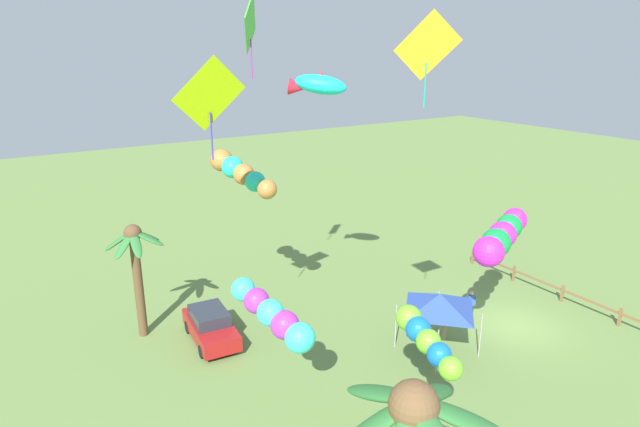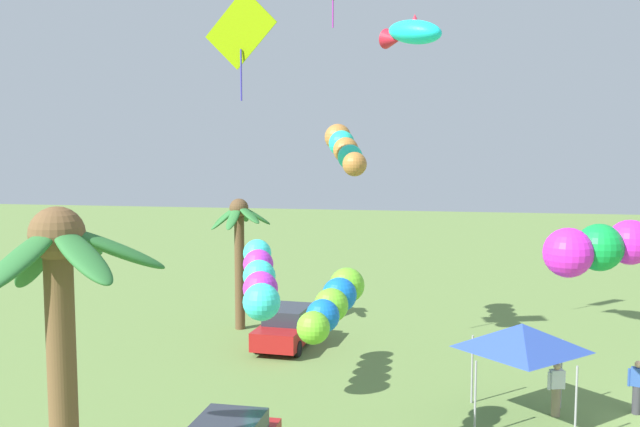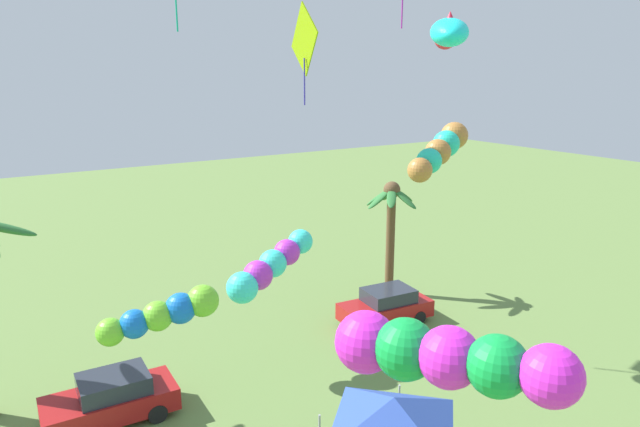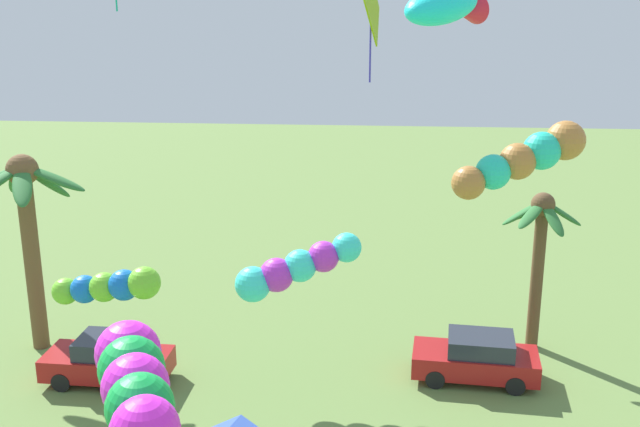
{
  "view_description": "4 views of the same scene",
  "coord_description": "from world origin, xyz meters",
  "px_view_note": "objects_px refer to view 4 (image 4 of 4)",
  "views": [
    {
      "loc": [
        -14.55,
        20.61,
        13.11
      ],
      "look_at": [
        3.0,
        9.37,
        6.58
      ],
      "focal_mm": 30.08,
      "sensor_mm": 36.0,
      "label": 1
    },
    {
      "loc": [
        -20.7,
        7.0,
        8.1
      ],
      "look_at": [
        0.86,
        10.68,
        5.81
      ],
      "focal_mm": 41.76,
      "sensor_mm": 36.0,
      "label": 2
    },
    {
      "loc": [
        -7.57,
        -4.43,
        10.45
      ],
      "look_at": [
        1.26,
        9.53,
        6.29
      ],
      "focal_mm": 31.78,
      "sensor_mm": 36.0,
      "label": 3
    },
    {
      "loc": [
        3.56,
        -9.17,
        11.89
      ],
      "look_at": [
        2.15,
        8.82,
        6.6
      ],
      "focal_mm": 42.95,
      "sensor_mm": 36.0,
      "label": 4
    }
  ],
  "objects_px": {
    "parked_car_0": "(109,359)",
    "kite_tube_5": "(294,268)",
    "kite_tube_2": "(524,159)",
    "kite_diamond_6": "(371,4)",
    "parked_car_1": "(476,358)",
    "palm_tree_1": "(26,209)",
    "kite_tube_0": "(134,382)",
    "kite_tube_4": "(109,287)",
    "kite_fish_7": "(446,6)",
    "palm_tree_0": "(540,238)"
  },
  "relations": [
    {
      "from": "kite_tube_2",
      "to": "kite_diamond_6",
      "type": "relative_size",
      "value": 1.0
    },
    {
      "from": "kite_tube_2",
      "to": "kite_tube_4",
      "type": "xyz_separation_m",
      "value": [
        -10.99,
        -1.25,
        -3.45
      ]
    },
    {
      "from": "parked_car_0",
      "to": "palm_tree_0",
      "type": "bearing_deg",
      "value": 14.43
    },
    {
      "from": "palm_tree_1",
      "to": "parked_car_0",
      "type": "distance_m",
      "value": 5.73
    },
    {
      "from": "palm_tree_1",
      "to": "kite_fish_7",
      "type": "xyz_separation_m",
      "value": [
        12.92,
        -5.9,
        6.61
      ]
    },
    {
      "from": "palm_tree_1",
      "to": "parked_car_1",
      "type": "bearing_deg",
      "value": -4.59
    },
    {
      "from": "parked_car_1",
      "to": "kite_fish_7",
      "type": "distance_m",
      "value": 11.93
    },
    {
      "from": "kite_tube_0",
      "to": "parked_car_1",
      "type": "bearing_deg",
      "value": 54.91
    },
    {
      "from": "parked_car_1",
      "to": "kite_tube_4",
      "type": "distance_m",
      "value": 11.46
    },
    {
      "from": "parked_car_1",
      "to": "kite_tube_5",
      "type": "distance_m",
      "value": 6.45
    },
    {
      "from": "kite_tube_0",
      "to": "kite_tube_4",
      "type": "height_order",
      "value": "kite_tube_0"
    },
    {
      "from": "parked_car_0",
      "to": "kite_tube_4",
      "type": "distance_m",
      "value": 4.31
    },
    {
      "from": "kite_tube_2",
      "to": "kite_tube_5",
      "type": "xyz_separation_m",
      "value": [
        -6.3,
        1.75,
        -3.9
      ]
    },
    {
      "from": "kite_tube_2",
      "to": "kite_tube_4",
      "type": "relative_size",
      "value": 1.12
    },
    {
      "from": "parked_car_0",
      "to": "kite_tube_5",
      "type": "relative_size",
      "value": 1.04
    },
    {
      "from": "kite_tube_0",
      "to": "kite_fish_7",
      "type": "distance_m",
      "value": 10.14
    },
    {
      "from": "palm_tree_1",
      "to": "kite_diamond_6",
      "type": "xyz_separation_m",
      "value": [
        11.22,
        -0.44,
        6.55
      ]
    },
    {
      "from": "kite_tube_4",
      "to": "kite_tube_5",
      "type": "xyz_separation_m",
      "value": [
        4.69,
        3.0,
        -0.44
      ]
    },
    {
      "from": "parked_car_0",
      "to": "kite_tube_0",
      "type": "relative_size",
      "value": 0.89
    },
    {
      "from": "palm_tree_0",
      "to": "palm_tree_1",
      "type": "relative_size",
      "value": 0.81
    },
    {
      "from": "palm_tree_1",
      "to": "kite_tube_4",
      "type": "bearing_deg",
      "value": -46.39
    },
    {
      "from": "kite_tube_0",
      "to": "kite_diamond_6",
      "type": "bearing_deg",
      "value": 71.12
    },
    {
      "from": "kite_tube_0",
      "to": "kite_tube_2",
      "type": "bearing_deg",
      "value": 46.39
    },
    {
      "from": "palm_tree_1",
      "to": "kite_diamond_6",
      "type": "relative_size",
      "value": 1.9
    },
    {
      "from": "parked_car_0",
      "to": "kite_diamond_6",
      "type": "distance_m",
      "value": 13.51
    },
    {
      "from": "palm_tree_0",
      "to": "parked_car_1",
      "type": "relative_size",
      "value": 1.37
    },
    {
      "from": "palm_tree_0",
      "to": "kite_tube_0",
      "type": "height_order",
      "value": "kite_tube_0"
    },
    {
      "from": "palm_tree_1",
      "to": "kite_fish_7",
      "type": "height_order",
      "value": "kite_fish_7"
    },
    {
      "from": "palm_tree_0",
      "to": "parked_car_0",
      "type": "bearing_deg",
      "value": -165.57
    },
    {
      "from": "kite_tube_4",
      "to": "palm_tree_1",
      "type": "bearing_deg",
      "value": 133.61
    },
    {
      "from": "kite_fish_7",
      "to": "parked_car_0",
      "type": "bearing_deg",
      "value": 159.1
    },
    {
      "from": "palm_tree_0",
      "to": "kite_tube_2",
      "type": "height_order",
      "value": "kite_tube_2"
    },
    {
      "from": "palm_tree_0",
      "to": "kite_tube_0",
      "type": "bearing_deg",
      "value": -126.32
    },
    {
      "from": "parked_car_1",
      "to": "kite_diamond_6",
      "type": "relative_size",
      "value": 1.13
    },
    {
      "from": "palm_tree_1",
      "to": "parked_car_0",
      "type": "relative_size",
      "value": 1.72
    },
    {
      "from": "kite_tube_0",
      "to": "kite_tube_4",
      "type": "bearing_deg",
      "value": 113.12
    },
    {
      "from": "parked_car_1",
      "to": "kite_tube_4",
      "type": "xyz_separation_m",
      "value": [
        -10.4,
        -3.38,
        3.43
      ]
    },
    {
      "from": "palm_tree_0",
      "to": "kite_fish_7",
      "type": "height_order",
      "value": "kite_fish_7"
    },
    {
      "from": "kite_tube_2",
      "to": "parked_car_1",
      "type": "bearing_deg",
      "value": 105.51
    },
    {
      "from": "kite_tube_5",
      "to": "kite_diamond_6",
      "type": "bearing_deg",
      "value": 27.25
    },
    {
      "from": "parked_car_0",
      "to": "parked_car_1",
      "type": "bearing_deg",
      "value": 5.04
    },
    {
      "from": "kite_tube_0",
      "to": "kite_tube_2",
      "type": "distance_m",
      "value": 11.76
    },
    {
      "from": "parked_car_0",
      "to": "kite_diamond_6",
      "type": "height_order",
      "value": "kite_diamond_6"
    },
    {
      "from": "kite_tube_0",
      "to": "kite_tube_2",
      "type": "relative_size",
      "value": 1.25
    },
    {
      "from": "kite_tube_2",
      "to": "kite_fish_7",
      "type": "bearing_deg",
      "value": -133.09
    },
    {
      "from": "palm_tree_0",
      "to": "parked_car_0",
      "type": "height_order",
      "value": "palm_tree_0"
    },
    {
      "from": "kite_tube_2",
      "to": "kite_diamond_6",
      "type": "distance_m",
      "value": 6.34
    },
    {
      "from": "kite_tube_0",
      "to": "kite_diamond_6",
      "type": "xyz_separation_m",
      "value": [
        3.84,
        11.23,
        6.18
      ]
    },
    {
      "from": "palm_tree_0",
      "to": "kite_tube_2",
      "type": "distance_m",
      "value": 6.14
    },
    {
      "from": "kite_diamond_6",
      "to": "parked_car_1",
      "type": "bearing_deg",
      "value": -11.93
    }
  ]
}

